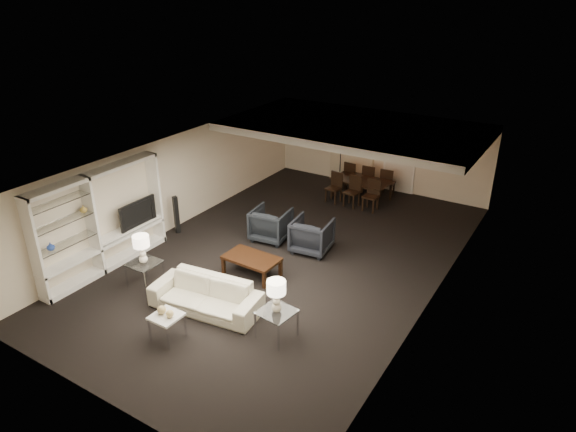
% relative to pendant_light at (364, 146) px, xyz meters
% --- Properties ---
extents(floor, '(11.00, 11.00, 0.00)m').
position_rel_pendant_light_xyz_m(floor, '(-0.30, -3.50, -1.92)').
color(floor, black).
rests_on(floor, ground).
extents(ceiling, '(7.00, 11.00, 0.02)m').
position_rel_pendant_light_xyz_m(ceiling, '(-0.30, -3.50, 0.58)').
color(ceiling, silver).
rests_on(ceiling, ground).
extents(wall_back, '(7.00, 0.02, 2.50)m').
position_rel_pendant_light_xyz_m(wall_back, '(-0.30, 2.00, -0.67)').
color(wall_back, beige).
rests_on(wall_back, ground).
extents(wall_front, '(7.00, 0.02, 2.50)m').
position_rel_pendant_light_xyz_m(wall_front, '(-0.30, -9.00, -0.67)').
color(wall_front, beige).
rests_on(wall_front, ground).
extents(wall_left, '(0.02, 11.00, 2.50)m').
position_rel_pendant_light_xyz_m(wall_left, '(-3.80, -3.50, -0.67)').
color(wall_left, beige).
rests_on(wall_left, ground).
extents(wall_right, '(0.02, 11.00, 2.50)m').
position_rel_pendant_light_xyz_m(wall_right, '(3.20, -3.50, -0.67)').
color(wall_right, beige).
rests_on(wall_right, ground).
extents(ceiling_soffit, '(7.00, 4.00, 0.20)m').
position_rel_pendant_light_xyz_m(ceiling_soffit, '(-0.30, 0.00, 0.48)').
color(ceiling_soffit, silver).
rests_on(ceiling_soffit, ceiling).
extents(curtains, '(1.50, 0.12, 2.40)m').
position_rel_pendant_light_xyz_m(curtains, '(-1.20, 1.92, -0.72)').
color(curtains, beige).
rests_on(curtains, wall_back).
extents(door, '(0.90, 0.05, 2.10)m').
position_rel_pendant_light_xyz_m(door, '(0.40, 1.97, -0.87)').
color(door, silver).
rests_on(door, wall_back).
extents(painting, '(0.95, 0.04, 0.65)m').
position_rel_pendant_light_xyz_m(painting, '(1.80, 1.96, -0.37)').
color(painting, '#142D38').
rests_on(painting, wall_back).
extents(media_unit, '(0.38, 3.40, 2.35)m').
position_rel_pendant_light_xyz_m(media_unit, '(-3.61, -6.10, -0.74)').
color(media_unit, white).
rests_on(media_unit, wall_left).
extents(pendant_light, '(0.52, 0.52, 0.24)m').
position_rel_pendant_light_xyz_m(pendant_light, '(0.00, 0.00, 0.00)').
color(pendant_light, '#D8591E').
rests_on(pendant_light, ceiling_soffit).
extents(sofa, '(2.36, 1.16, 0.66)m').
position_rel_pendant_light_xyz_m(sofa, '(-0.58, -6.20, -1.59)').
color(sofa, beige).
rests_on(sofa, floor).
extents(coffee_table, '(1.27, 0.76, 0.45)m').
position_rel_pendant_light_xyz_m(coffee_table, '(-0.58, -4.60, -1.70)').
color(coffee_table, black).
rests_on(coffee_table, floor).
extents(armchair_left, '(1.01, 1.03, 0.84)m').
position_rel_pendant_light_xyz_m(armchair_left, '(-1.18, -2.90, -1.50)').
color(armchair_left, black).
rests_on(armchair_left, floor).
extents(armchair_right, '(1.00, 1.03, 0.84)m').
position_rel_pendant_light_xyz_m(armchair_right, '(0.02, -2.90, -1.50)').
color(armchair_right, black).
rests_on(armchair_right, floor).
extents(side_table_left, '(0.62, 0.62, 0.58)m').
position_rel_pendant_light_xyz_m(side_table_left, '(-2.28, -6.20, -1.63)').
color(side_table_left, white).
rests_on(side_table_left, floor).
extents(side_table_right, '(0.69, 0.69, 0.58)m').
position_rel_pendant_light_xyz_m(side_table_right, '(1.12, -6.20, -1.63)').
color(side_table_right, white).
rests_on(side_table_right, floor).
extents(table_lamp_left, '(0.39, 0.39, 0.64)m').
position_rel_pendant_light_xyz_m(table_lamp_left, '(-2.28, -6.20, -1.02)').
color(table_lamp_left, white).
rests_on(table_lamp_left, side_table_left).
extents(table_lamp_right, '(0.36, 0.36, 0.64)m').
position_rel_pendant_light_xyz_m(table_lamp_right, '(1.12, -6.20, -1.02)').
color(table_lamp_right, '#EDE2C8').
rests_on(table_lamp_right, side_table_right).
extents(marble_table, '(0.52, 0.52, 0.52)m').
position_rel_pendant_light_xyz_m(marble_table, '(-0.58, -7.30, -1.66)').
color(marble_table, white).
rests_on(marble_table, floor).
extents(gold_gourd_a, '(0.17, 0.17, 0.17)m').
position_rel_pendant_light_xyz_m(gold_gourd_a, '(-0.68, -7.30, -1.32)').
color(gold_gourd_a, tan).
rests_on(gold_gourd_a, marble_table).
extents(gold_gourd_b, '(0.15, 0.15, 0.15)m').
position_rel_pendant_light_xyz_m(gold_gourd_b, '(-0.48, -7.30, -1.33)').
color(gold_gourd_b, '#DBBD74').
rests_on(gold_gourd_b, marble_table).
extents(television, '(1.08, 0.14, 0.62)m').
position_rel_pendant_light_xyz_m(television, '(-3.58, -5.16, -0.86)').
color(television, black).
rests_on(television, media_unit).
extents(vase_blue, '(0.16, 0.16, 0.17)m').
position_rel_pendant_light_xyz_m(vase_blue, '(-3.61, -7.40, -0.77)').
color(vase_blue, '#2747AC').
rests_on(vase_blue, media_unit).
extents(vase_amber, '(0.16, 0.16, 0.16)m').
position_rel_pendant_light_xyz_m(vase_amber, '(-3.61, -6.50, -0.28)').
color(vase_amber, '#AA8B38').
rests_on(vase_amber, media_unit).
extents(floor_speaker, '(0.15, 0.15, 1.03)m').
position_rel_pendant_light_xyz_m(floor_speaker, '(-3.50, -3.88, -1.41)').
color(floor_speaker, black).
rests_on(floor_speaker, floor).
extents(dining_table, '(1.84, 1.16, 0.61)m').
position_rel_pendant_light_xyz_m(dining_table, '(-0.33, 0.77, -1.61)').
color(dining_table, black).
rests_on(dining_table, floor).
extents(chair_nl, '(0.45, 0.45, 0.91)m').
position_rel_pendant_light_xyz_m(chair_nl, '(-0.93, 0.12, -1.47)').
color(chair_nl, black).
rests_on(chair_nl, floor).
extents(chair_nm, '(0.46, 0.46, 0.91)m').
position_rel_pendant_light_xyz_m(chair_nm, '(-0.33, 0.12, -1.47)').
color(chair_nm, black).
rests_on(chair_nm, floor).
extents(chair_nr, '(0.43, 0.43, 0.91)m').
position_rel_pendant_light_xyz_m(chair_nr, '(0.27, 0.12, -1.47)').
color(chair_nr, black).
rests_on(chair_nr, floor).
extents(chair_fl, '(0.46, 0.46, 0.91)m').
position_rel_pendant_light_xyz_m(chair_fl, '(-0.93, 1.42, -1.47)').
color(chair_fl, black).
rests_on(chair_fl, floor).
extents(chair_fm, '(0.46, 0.46, 0.91)m').
position_rel_pendant_light_xyz_m(chair_fm, '(-0.33, 1.42, -1.47)').
color(chair_fm, black).
rests_on(chair_fm, floor).
extents(chair_fr, '(0.45, 0.45, 0.91)m').
position_rel_pendant_light_xyz_m(chair_fr, '(0.27, 1.42, -1.47)').
color(chair_fr, black).
rests_on(chair_fr, floor).
extents(floor_lamp, '(0.29, 0.29, 1.56)m').
position_rel_pendant_light_xyz_m(floor_lamp, '(-1.50, 1.70, -1.14)').
color(floor_lamp, black).
rests_on(floor_lamp, floor).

